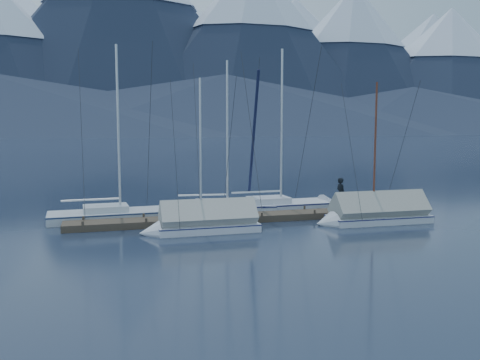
{
  "coord_description": "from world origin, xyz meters",
  "views": [
    {
      "loc": [
        -7.2,
        -23.66,
        5.12
      ],
      "look_at": [
        0.0,
        2.0,
        2.2
      ],
      "focal_mm": 38.0,
      "sensor_mm": 36.0,
      "label": 1
    }
  ],
  "objects_px": {
    "sailboat_covered_near": "(371,215)",
    "person": "(341,194)",
    "sailboat_open_mid": "(236,210)",
    "sailboat_open_left": "(131,216)",
    "sailboat_open_right": "(289,207)",
    "sailboat_covered_far": "(199,224)"
  },
  "relations": [
    {
      "from": "sailboat_covered_far",
      "to": "person",
      "type": "height_order",
      "value": "sailboat_covered_far"
    },
    {
      "from": "sailboat_open_mid",
      "to": "sailboat_covered_far",
      "type": "height_order",
      "value": "sailboat_open_mid"
    },
    {
      "from": "sailboat_open_left",
      "to": "sailboat_covered_far",
      "type": "bearing_deg",
      "value": -56.18
    },
    {
      "from": "sailboat_open_left",
      "to": "sailboat_covered_near",
      "type": "height_order",
      "value": "sailboat_open_left"
    },
    {
      "from": "sailboat_covered_far",
      "to": "sailboat_covered_near",
      "type": "bearing_deg",
      "value": -1.06
    },
    {
      "from": "sailboat_open_mid",
      "to": "sailboat_covered_near",
      "type": "relative_size",
      "value": 1.19
    },
    {
      "from": "sailboat_covered_near",
      "to": "person",
      "type": "relative_size",
      "value": 4.45
    },
    {
      "from": "sailboat_open_mid",
      "to": "sailboat_open_right",
      "type": "bearing_deg",
      "value": 0.24
    },
    {
      "from": "sailboat_open_left",
      "to": "person",
      "type": "bearing_deg",
      "value": -10.66
    },
    {
      "from": "sailboat_covered_far",
      "to": "sailboat_open_right",
      "type": "bearing_deg",
      "value": 36.44
    },
    {
      "from": "sailboat_covered_far",
      "to": "sailboat_open_left",
      "type": "bearing_deg",
      "value": 123.82
    },
    {
      "from": "sailboat_open_left",
      "to": "sailboat_covered_far",
      "type": "xyz_separation_m",
      "value": [
        2.92,
        -4.35,
        0.21
      ]
    },
    {
      "from": "sailboat_open_mid",
      "to": "person",
      "type": "relative_size",
      "value": 5.29
    },
    {
      "from": "sailboat_open_mid",
      "to": "sailboat_open_right",
      "type": "height_order",
      "value": "sailboat_open_right"
    },
    {
      "from": "sailboat_open_left",
      "to": "sailboat_covered_near",
      "type": "bearing_deg",
      "value": -20.63
    },
    {
      "from": "person",
      "to": "sailboat_covered_near",
      "type": "bearing_deg",
      "value": -177.33
    },
    {
      "from": "sailboat_open_mid",
      "to": "sailboat_covered_near",
      "type": "xyz_separation_m",
      "value": [
        5.96,
        -4.94,
        0.23
      ]
    },
    {
      "from": "sailboat_open_mid",
      "to": "sailboat_covered_near",
      "type": "height_order",
      "value": "sailboat_open_mid"
    },
    {
      "from": "sailboat_open_mid",
      "to": "person",
      "type": "distance_m",
      "value": 6.08
    },
    {
      "from": "sailboat_covered_near",
      "to": "person",
      "type": "bearing_deg",
      "value": 103.13
    },
    {
      "from": "sailboat_open_right",
      "to": "sailboat_covered_far",
      "type": "xyz_separation_m",
      "value": [
        -6.48,
        -4.78,
        0.21
      ]
    },
    {
      "from": "sailboat_open_left",
      "to": "sailboat_open_mid",
      "type": "relative_size",
      "value": 1.06
    }
  ]
}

